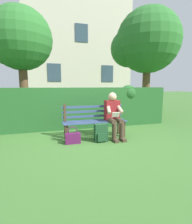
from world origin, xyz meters
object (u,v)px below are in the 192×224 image
object	(u,v)px
tree	(18,41)
tree_far	(145,43)
backpack	(101,133)
person_seated	(114,114)
handbag	(73,138)
park_bench	(94,120)

from	to	relation	value
tree	tree_far	world-z (taller)	tree_far
backpack	tree_far	size ratio (longest dim) A/B	0.09
person_seated	tree_far	world-z (taller)	tree_far
backpack	person_seated	bearing A→B (deg)	-148.65
tree	backpack	distance (m)	4.56
person_seated	tree_far	xyz separation A→B (m)	(-2.95, -3.44, 2.74)
tree	backpack	xyz separation A→B (m)	(-2.08, 3.04, -2.69)
handbag	tree_far	size ratio (longest dim) A/B	0.08
backpack	park_bench	bearing A→B (deg)	-83.95
tree_far	handbag	bearing A→B (deg)	42.05
tree	tree_far	size ratio (longest dim) A/B	0.82
tree	park_bench	bearing A→B (deg)	127.95
backpack	tree_far	bearing A→B (deg)	-132.37
tree_far	park_bench	bearing A→B (deg)	43.70
park_bench	tree	size ratio (longest dim) A/B	0.41
tree	handbag	size ratio (longest dim) A/B	9.96
person_seated	backpack	size ratio (longest dim) A/B	2.68
park_bench	backpack	world-z (taller)	park_bench
handbag	tree_far	world-z (taller)	tree_far
tree	handbag	distance (m)	4.31
park_bench	tree	world-z (taller)	tree
person_seated	tree	bearing A→B (deg)	-47.89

